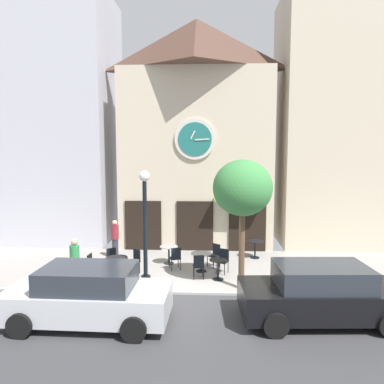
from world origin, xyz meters
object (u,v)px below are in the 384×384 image
cafe_table_near_curb (169,251)px  cafe_chair_right_end (110,271)px  cafe_table_near_door (117,263)px  cafe_chair_left_end (199,265)px  cafe_table_rightmost (201,258)px  parked_car_silver (89,296)px  cafe_table_leftmost (218,266)px  cafe_chair_mid_row (175,257)px  pedestrian_maroon (115,239)px  cafe_chair_near_lamp (112,258)px  street_tree (243,189)px  cafe_chair_near_tree (135,259)px  cafe_chair_facing_street (223,259)px  cafe_table_center_left (255,246)px  cafe_chair_under_awning (92,264)px  street_lamp (145,228)px  cafe_chair_by_entrance (215,253)px  parked_car_black (321,294)px  pedestrian_green (75,262)px

cafe_table_near_curb → cafe_chair_right_end: size_ratio=0.82×
cafe_table_near_door → cafe_chair_left_end: cafe_chair_left_end is taller
cafe_table_rightmost → parked_car_silver: 5.31m
cafe_table_leftmost → cafe_chair_mid_row: bearing=148.2°
pedestrian_maroon → cafe_chair_near_lamp: bearing=-78.8°
street_tree → cafe_chair_near_tree: 5.01m
cafe_chair_facing_street → street_tree: bearing=-70.9°
cafe_chair_near_lamp → cafe_table_near_curb: bearing=29.1°
cafe_table_center_left → cafe_chair_left_end: 3.64m
cafe_chair_under_awning → cafe_table_near_curb: bearing=37.2°
cafe_chair_mid_row → street_lamp: bearing=-116.0°
cafe_table_center_left → cafe_chair_by_entrance: size_ratio=0.84×
cafe_chair_by_entrance → parked_car_black: size_ratio=0.20×
cafe_chair_left_end → cafe_chair_by_entrance: same height
cafe_chair_near_tree → parked_car_black: (5.83, -3.70, 0.23)m
cafe_table_leftmost → cafe_chair_mid_row: 1.91m
street_lamp → pedestrian_green: size_ratio=2.36×
cafe_table_leftmost → pedestrian_maroon: (-4.36, 2.44, 0.37)m
cafe_table_leftmost → cafe_chair_under_awning: (-4.53, -0.12, 0.03)m
cafe_chair_by_entrance → cafe_chair_mid_row: same height
cafe_table_rightmost → cafe_chair_mid_row: bearing=172.9°
cafe_table_rightmost → pedestrian_green: pedestrian_green is taller
cafe_table_near_curb → cafe_chair_left_end: size_ratio=0.82×
cafe_chair_near_tree → cafe_table_near_curb: bearing=47.0°
street_lamp → parked_car_silver: size_ratio=0.91×
street_lamp → cafe_chair_near_lamp: 2.56m
street_lamp → cafe_chair_under_awning: street_lamp is taller
cafe_chair_left_end → parked_car_silver: 4.57m
cafe_table_near_curb → cafe_chair_near_tree: cafe_chair_near_tree is taller
street_tree → cafe_chair_by_entrance: 3.78m
cafe_table_center_left → cafe_chair_by_entrance: cafe_chair_by_entrance is taller
cafe_table_leftmost → cafe_table_near_door: bearing=-179.6°
cafe_chair_near_tree → cafe_chair_under_awning: bearing=-153.5°
street_lamp → cafe_chair_near_lamp: (-1.53, 1.43, -1.47)m
cafe_chair_by_entrance → parked_car_silver: bearing=-123.7°
street_tree → cafe_chair_near_lamp: street_tree is taller
street_lamp → cafe_table_near_curb: (0.50, 2.56, -1.48)m
cafe_chair_right_end → cafe_chair_by_entrance: 4.30m
cafe_table_near_door → cafe_table_center_left: 6.02m
cafe_table_center_left → cafe_chair_near_tree: size_ratio=0.84×
pedestrian_maroon → parked_car_black: (7.06, -5.56, -0.10)m
street_lamp → cafe_table_leftmost: bearing=16.7°
cafe_table_center_left → cafe_chair_mid_row: bearing=-151.1°
cafe_chair_mid_row → pedestrian_green: (-3.21, -2.00, 0.33)m
cafe_chair_near_lamp → cafe_table_leftmost: bearing=-9.7°
cafe_chair_by_entrance → pedestrian_maroon: size_ratio=0.54×
cafe_table_rightmost → cafe_chair_facing_street: 0.84m
street_tree → cafe_table_near_curb: (-2.74, 2.63, -2.83)m
cafe_chair_facing_street → parked_car_black: size_ratio=0.20×
cafe_chair_near_tree → cafe_chair_near_lamp: (-0.88, 0.10, 0.00)m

